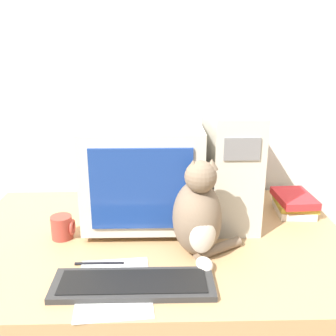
{
  "coord_description": "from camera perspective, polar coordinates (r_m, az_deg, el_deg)",
  "views": [
    {
      "loc": [
        0.01,
        -0.82,
        1.42
      ],
      "look_at": [
        0.05,
        0.49,
        0.99
      ],
      "focal_mm": 42.0,
      "sensor_mm": 36.0,
      "label": 1
    }
  ],
  "objects": [
    {
      "name": "desk",
      "position": [
        1.65,
        -1.66,
        -21.33
      ],
      "size": [
        1.39,
        0.9,
        0.74
      ],
      "color": "tan",
      "rests_on": "ground_plane"
    },
    {
      "name": "wall_back",
      "position": [
        1.8,
        -1.88,
        12.77
      ],
      "size": [
        7.0,
        0.05,
        2.5
      ],
      "color": "silver",
      "rests_on": "ground_plane"
    },
    {
      "name": "paper_sheet",
      "position": [
        1.2,
        -7.8,
        -16.7
      ],
      "size": [
        0.24,
        0.31,
        0.0
      ],
      "color": "white",
      "rests_on": "desk"
    },
    {
      "name": "computer_tower",
      "position": [
        1.57,
        8.89,
        0.66
      ],
      "size": [
        0.18,
        0.43,
        0.43
      ],
      "color": "beige",
      "rests_on": "desk"
    },
    {
      "name": "mug",
      "position": [
        1.47,
        -15.05,
        -8.29
      ],
      "size": [
        0.08,
        0.08,
        0.08
      ],
      "color": "#9E382D",
      "rests_on": "desk"
    },
    {
      "name": "keyboard",
      "position": [
        1.19,
        -5.07,
        -16.44
      ],
      "size": [
        0.47,
        0.15,
        0.02
      ],
      "color": "#2D2D2D",
      "rests_on": "desk"
    },
    {
      "name": "crt_monitor",
      "position": [
        1.53,
        -3.54,
        -0.13
      ],
      "size": [
        0.43,
        0.47,
        0.39
      ],
      "color": "beige",
      "rests_on": "desk"
    },
    {
      "name": "cat",
      "position": [
        1.29,
        4.41,
        -6.87
      ],
      "size": [
        0.25,
        0.25,
        0.34
      ],
      "rotation": [
        0.0,
        0.0,
        0.15
      ],
      "color": "#7A6651",
      "rests_on": "desk"
    },
    {
      "name": "book_stack",
      "position": [
        1.7,
        17.86,
        -4.89
      ],
      "size": [
        0.16,
        0.21,
        0.08
      ],
      "color": "beige",
      "rests_on": "desk"
    },
    {
      "name": "pen",
      "position": [
        1.31,
        -9.93,
        -13.47
      ],
      "size": [
        0.16,
        0.01,
        0.01
      ],
      "color": "black",
      "rests_on": "desk"
    }
  ]
}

